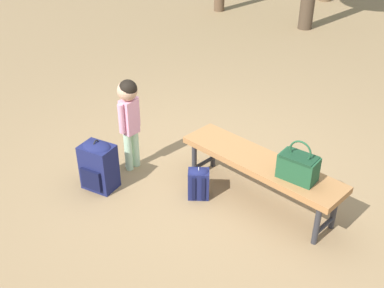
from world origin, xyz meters
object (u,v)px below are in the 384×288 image
Objects in this scene: child_standing at (129,111)px; backpack_large at (99,164)px; park_bench at (260,165)px; backpack_small at (199,182)px; handbag at (298,166)px.

child_standing is 1.86× the size of backpack_large.
backpack_small is (0.51, 0.24, -0.23)m from park_bench.
backpack_large reaches higher than park_bench.
child_standing is at bearing -97.96° from backpack_large.
backpack_small is at bearing -158.66° from backpack_large.
park_bench is 0.43m from handbag.
park_bench is 1.39m from child_standing.
child_standing is (1.36, 0.15, 0.27)m from park_bench.
park_bench is 0.61m from backpack_small.
child_standing reaches higher than park_bench.
park_bench is 3.09× the size of backpack_large.
park_bench is at bearing -154.93° from backpack_small.
handbag is at bearing 163.20° from park_bench.
handbag is 0.69× the size of backpack_large.
backpack_small is at bearing 25.07° from park_bench.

